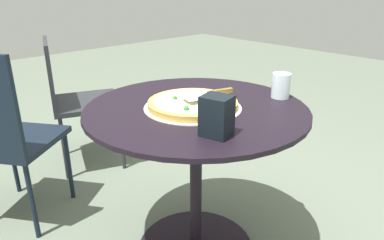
{
  "coord_description": "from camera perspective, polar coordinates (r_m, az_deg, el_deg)",
  "views": [
    {
      "loc": [
        -0.97,
        0.93,
        1.18
      ],
      "look_at": [
        0.0,
        0.02,
        0.65
      ],
      "focal_mm": 33.44,
      "sensor_mm": 36.0,
      "label": 1
    }
  ],
  "objects": [
    {
      "name": "patio_table",
      "position": [
        1.5,
        0.64,
        -5.23
      ],
      "size": [
        0.89,
        0.89,
        0.71
      ],
      "color": "black",
      "rests_on": "ground"
    },
    {
      "name": "napkin_dispenser",
      "position": [
        1.14,
        3.96,
        0.64
      ],
      "size": [
        0.11,
        0.1,
        0.13
      ],
      "primitive_type": "cube",
      "rotation": [
        0.0,
        0.0,
        3.41
      ],
      "color": "black",
      "rests_on": "patio_table"
    },
    {
      "name": "drinking_cup",
      "position": [
        1.57,
        14.01,
        5.36
      ],
      "size": [
        0.08,
        0.08,
        0.1
      ],
      "primitive_type": "cylinder",
      "color": "white",
      "rests_on": "patio_table"
    },
    {
      "name": "pizza_server",
      "position": [
        1.4,
        2.75,
        4.15
      ],
      "size": [
        0.11,
        0.22,
        0.02
      ],
      "color": "silver",
      "rests_on": "pizza_on_tray"
    },
    {
      "name": "patio_chair_far",
      "position": [
        2.41,
        -18.39,
        3.88
      ],
      "size": [
        0.54,
        0.54,
        0.84
      ],
      "color": "#26282D",
      "rests_on": "ground"
    },
    {
      "name": "pizza_on_tray",
      "position": [
        1.41,
        -0.0,
        2.6
      ],
      "size": [
        0.38,
        0.38,
        0.05
      ],
      "color": "silver",
      "rests_on": "patio_table"
    }
  ]
}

